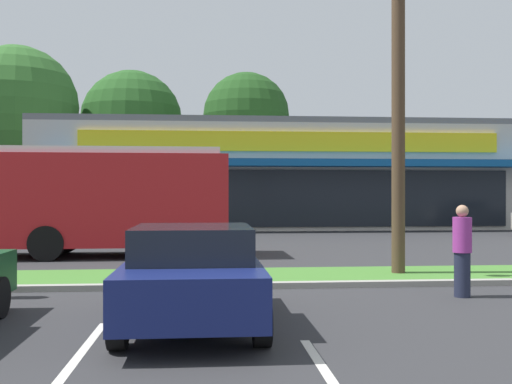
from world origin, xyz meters
TOP-DOWN VIEW (x-y plane):
  - grass_median at (0.00, 14.00)m, footprint 56.00×2.20m
  - curb_lip at (0.00, 12.78)m, footprint 56.00×0.24m
  - parking_stripe_1 at (-1.50, 7.38)m, footprint 0.12×4.80m
  - storefront_building at (4.29, 35.40)m, footprint 26.09×12.14m
  - tree_left at (-12.75, 42.37)m, footprint 8.07×8.07m
  - tree_mid_left at (-5.58, 46.24)m, footprint 7.51×7.51m
  - tree_mid at (2.88, 43.58)m, footprint 6.18×6.18m
  - utility_pole at (4.19, 13.94)m, footprint 3.12×2.39m
  - city_bus at (-5.39, 19.11)m, footprint 12.10×2.83m
  - car_1 at (-2.20, 23.98)m, footprint 4.79×1.90m
  - car_3 at (-0.19, 9.52)m, footprint 1.99×4.18m
  - pedestrian_by_pole at (4.72, 11.48)m, footprint 0.34×0.34m

SIDE VIEW (x-z plane):
  - parking_stripe_1 at x=-1.50m, z-range 0.00..0.01m
  - grass_median at x=0.00m, z-range 0.00..0.12m
  - curb_lip at x=0.00m, z-range 0.00..0.12m
  - car_3 at x=-0.19m, z-range 0.02..1.48m
  - car_1 at x=-2.20m, z-range 0.01..1.51m
  - pedestrian_by_pole at x=4.72m, z-range 0.00..1.71m
  - city_bus at x=-5.39m, z-range 0.14..3.39m
  - storefront_building at x=4.29m, z-range 0.00..5.73m
  - utility_pole at x=4.19m, z-range 0.35..10.78m
  - tree_mid_left at x=-5.58m, z-range 1.78..12.86m
  - tree_mid at x=2.88m, z-range 2.16..12.71m
  - tree_left at x=-12.75m, z-range 1.89..13.74m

